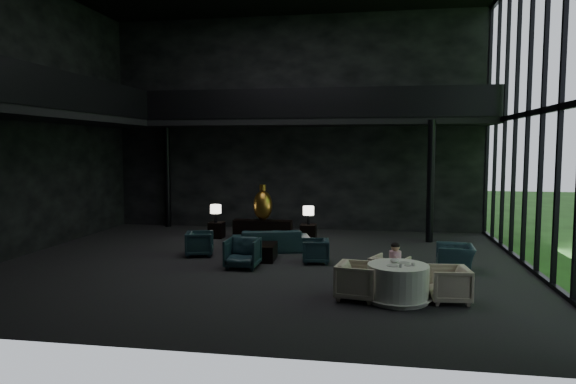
% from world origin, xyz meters
% --- Properties ---
extents(floor, '(14.00, 12.00, 0.02)m').
position_xyz_m(floor, '(0.00, 0.00, 0.00)').
color(floor, black).
rests_on(floor, ground).
extents(wall_back, '(14.00, 0.04, 8.00)m').
position_xyz_m(wall_back, '(0.00, 6.00, 4.00)').
color(wall_back, black).
rests_on(wall_back, ground).
extents(wall_front, '(14.00, 0.04, 8.00)m').
position_xyz_m(wall_front, '(0.00, -6.00, 4.00)').
color(wall_front, black).
rests_on(wall_front, ground).
extents(wall_left, '(0.04, 12.00, 8.00)m').
position_xyz_m(wall_left, '(-7.00, 0.00, 4.00)').
color(wall_left, black).
rests_on(wall_left, ground).
extents(curtain_wall, '(0.20, 12.00, 8.00)m').
position_xyz_m(curtain_wall, '(6.95, 0.00, 4.00)').
color(curtain_wall, black).
rests_on(curtain_wall, ground).
extents(mezzanine_left, '(2.00, 12.00, 0.25)m').
position_xyz_m(mezzanine_left, '(-6.00, 0.00, 4.00)').
color(mezzanine_left, black).
rests_on(mezzanine_left, wall_left).
extents(mezzanine_back, '(12.00, 2.00, 0.25)m').
position_xyz_m(mezzanine_back, '(1.00, 5.00, 4.00)').
color(mezzanine_back, black).
rests_on(mezzanine_back, wall_back).
extents(railing_left, '(0.06, 12.00, 1.00)m').
position_xyz_m(railing_left, '(-5.00, 0.00, 4.60)').
color(railing_left, black).
rests_on(railing_left, mezzanine_left).
extents(railing_back, '(12.00, 0.06, 1.00)m').
position_xyz_m(railing_back, '(1.00, 4.00, 4.60)').
color(railing_back, black).
rests_on(railing_back, mezzanine_back).
extents(column_nw, '(0.24, 0.24, 4.00)m').
position_xyz_m(column_nw, '(-5.00, 5.70, 2.00)').
color(column_nw, black).
rests_on(column_nw, floor).
extents(column_ne, '(0.24, 0.24, 4.00)m').
position_xyz_m(column_ne, '(4.80, 4.00, 2.00)').
color(column_ne, black).
rests_on(column_ne, floor).
extents(console, '(2.01, 0.46, 0.64)m').
position_xyz_m(console, '(-0.75, 3.69, 0.32)').
color(console, black).
rests_on(console, floor).
extents(bronze_urn, '(0.65, 0.65, 1.21)m').
position_xyz_m(bronze_urn, '(-0.75, 3.72, 1.16)').
color(bronze_urn, '#9F6639').
rests_on(bronze_urn, console).
extents(side_table_left, '(0.49, 0.49, 0.54)m').
position_xyz_m(side_table_left, '(-2.35, 3.57, 0.27)').
color(side_table_left, black).
rests_on(side_table_left, floor).
extents(table_lamp_left, '(0.37, 0.37, 0.62)m').
position_xyz_m(table_lamp_left, '(-2.35, 3.49, 0.99)').
color(table_lamp_left, black).
rests_on(table_lamp_left, side_table_left).
extents(side_table_right, '(0.51, 0.51, 0.56)m').
position_xyz_m(side_table_right, '(0.85, 3.46, 0.28)').
color(side_table_right, black).
rests_on(side_table_right, floor).
extents(table_lamp_right, '(0.36, 0.36, 0.61)m').
position_xyz_m(table_lamp_right, '(0.85, 3.47, 1.00)').
color(table_lamp_right, black).
rests_on(table_lamp_right, side_table_right).
extents(sofa, '(2.61, 1.38, 0.98)m').
position_xyz_m(sofa, '(-0.06, 1.65, 0.49)').
color(sofa, '#152832').
rests_on(sofa, floor).
extents(lounge_armchair_west, '(0.87, 0.91, 0.78)m').
position_xyz_m(lounge_armchair_west, '(-1.95, 0.69, 0.39)').
color(lounge_armchair_west, '#192B3C').
rests_on(lounge_armchair_west, floor).
extents(lounge_armchair_east, '(0.68, 0.71, 0.66)m').
position_xyz_m(lounge_armchair_east, '(1.44, 0.34, 0.33)').
color(lounge_armchair_east, '#1E3844').
rests_on(lounge_armchair_east, floor).
extents(lounge_armchair_south, '(0.93, 0.87, 0.94)m').
position_xyz_m(lounge_armchair_south, '(-0.36, -0.55, 0.47)').
color(lounge_armchair_south, black).
rests_on(lounge_armchair_south, floor).
extents(window_armchair, '(0.68, 0.99, 0.84)m').
position_xyz_m(window_armchair, '(5.03, 0.02, 0.42)').
color(window_armchair, black).
rests_on(window_armchair, floor).
extents(coffee_table, '(1.05, 1.05, 0.45)m').
position_xyz_m(coffee_table, '(-0.20, 0.47, 0.22)').
color(coffee_table, black).
rests_on(coffee_table, floor).
extents(dining_table, '(1.41, 1.41, 0.75)m').
position_xyz_m(dining_table, '(3.48, -2.79, 0.33)').
color(dining_table, white).
rests_on(dining_table, floor).
extents(dining_chair_north, '(0.94, 0.92, 0.75)m').
position_xyz_m(dining_chair_north, '(3.35, -1.72, 0.37)').
color(dining_chair_north, '#B2A58D').
rests_on(dining_chair_north, floor).
extents(dining_chair_east, '(0.81, 0.86, 0.81)m').
position_xyz_m(dining_chair_east, '(4.49, -2.69, 0.41)').
color(dining_chair_east, '#B7A791').
rests_on(dining_chair_east, floor).
extents(dining_chair_west, '(0.95, 1.00, 0.90)m').
position_xyz_m(dining_chair_west, '(2.66, -2.80, 0.45)').
color(dining_chair_west, beige).
rests_on(dining_chair_west, floor).
extents(child, '(0.27, 0.27, 0.57)m').
position_xyz_m(child, '(3.46, -1.81, 0.73)').
color(child, pink).
rests_on(child, dining_chair_north).
extents(plate_a, '(0.27, 0.27, 0.01)m').
position_xyz_m(plate_a, '(3.36, -2.93, 0.76)').
color(plate_a, white).
rests_on(plate_a, dining_table).
extents(plate_b, '(0.25, 0.25, 0.02)m').
position_xyz_m(plate_b, '(3.61, -2.63, 0.76)').
color(plate_b, white).
rests_on(plate_b, dining_table).
extents(saucer, '(0.18, 0.18, 0.01)m').
position_xyz_m(saucer, '(3.67, -2.85, 0.76)').
color(saucer, white).
rests_on(saucer, dining_table).
extents(coffee_cup, '(0.10, 0.10, 0.06)m').
position_xyz_m(coffee_cup, '(3.77, -2.84, 0.79)').
color(coffee_cup, white).
rests_on(coffee_cup, saucer).
extents(cereal_bowl, '(0.18, 0.18, 0.09)m').
position_xyz_m(cereal_bowl, '(3.41, -2.62, 0.79)').
color(cereal_bowl, white).
rests_on(cereal_bowl, dining_table).
extents(cream_pot, '(0.06, 0.06, 0.06)m').
position_xyz_m(cream_pot, '(3.51, -3.03, 0.78)').
color(cream_pot, '#99999E').
rests_on(cream_pot, dining_table).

